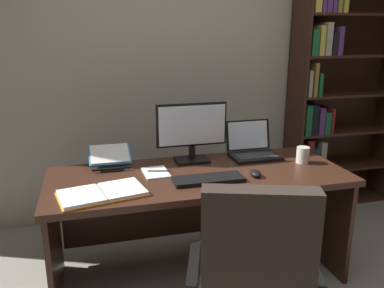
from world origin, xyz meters
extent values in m
cube|color=#A89E8E|center=(0.00, 1.90, 1.35)|extent=(5.03, 0.12, 2.71)
cube|color=#381E14|center=(-0.11, 0.81, 0.71)|extent=(1.86, 0.74, 0.04)
cube|color=#381E14|center=(-1.01, 0.81, 0.34)|extent=(0.03, 0.68, 0.69)
cube|color=#381E14|center=(0.78, 0.81, 0.34)|extent=(0.03, 0.68, 0.69)
cube|color=#381E14|center=(-0.11, 1.16, 0.38)|extent=(1.74, 0.03, 0.48)
cube|color=#381E14|center=(1.01, 1.67, 1.03)|extent=(0.02, 0.31, 2.06)
cube|color=#381E14|center=(1.49, 1.82, 1.03)|extent=(0.99, 0.01, 2.06)
cube|color=#381E14|center=(1.49, 1.67, 0.01)|extent=(0.94, 0.29, 0.02)
cube|color=black|center=(1.07, 1.62, 0.11)|extent=(0.05, 0.20, 0.18)
cube|color=navy|center=(1.12, 1.63, 0.14)|extent=(0.05, 0.22, 0.24)
cube|color=gray|center=(1.18, 1.65, 0.13)|extent=(0.03, 0.25, 0.21)
cube|color=#512D66|center=(1.22, 1.64, 0.13)|extent=(0.03, 0.23, 0.22)
cube|color=#512D66|center=(1.27, 1.63, 0.16)|extent=(0.05, 0.22, 0.28)
cube|color=#512D66|center=(1.33, 1.65, 0.17)|extent=(0.04, 0.25, 0.29)
cube|color=#381E14|center=(1.49, 1.67, 0.35)|extent=(0.94, 0.29, 0.02)
cube|color=maroon|center=(1.06, 1.63, 0.48)|extent=(0.04, 0.22, 0.24)
cube|color=maroon|center=(1.11, 1.61, 0.51)|extent=(0.05, 0.18, 0.29)
cube|color=navy|center=(1.18, 1.63, 0.46)|extent=(0.06, 0.22, 0.20)
cube|color=gray|center=(1.24, 1.63, 0.49)|extent=(0.05, 0.22, 0.26)
cube|color=#381E14|center=(1.49, 1.67, 0.69)|extent=(0.94, 0.29, 0.02)
cube|color=#195633|center=(1.07, 1.64, 0.84)|extent=(0.06, 0.24, 0.27)
cube|color=black|center=(1.13, 1.64, 0.83)|extent=(0.06, 0.23, 0.26)
cube|color=#512D66|center=(1.20, 1.65, 0.82)|extent=(0.05, 0.25, 0.24)
cube|color=#195633|center=(1.26, 1.63, 0.80)|extent=(0.05, 0.21, 0.19)
cube|color=maroon|center=(1.31, 1.64, 0.82)|extent=(0.03, 0.23, 0.23)
cube|color=#381E14|center=(1.49, 1.67, 1.03)|extent=(0.94, 0.29, 0.02)
cube|color=gray|center=(1.06, 1.63, 1.15)|extent=(0.03, 0.21, 0.22)
cube|color=olive|center=(1.11, 1.63, 1.18)|extent=(0.03, 0.21, 0.28)
cube|color=#195633|center=(1.15, 1.63, 1.14)|extent=(0.03, 0.21, 0.19)
cube|color=#381E14|center=(1.49, 1.67, 1.37)|extent=(0.94, 0.29, 0.02)
cube|color=#195633|center=(1.07, 1.65, 1.49)|extent=(0.06, 0.25, 0.21)
cube|color=gold|center=(1.13, 1.62, 1.50)|extent=(0.04, 0.19, 0.24)
cube|color=gray|center=(1.19, 1.63, 1.52)|extent=(0.06, 0.22, 0.27)
cube|color=black|center=(1.25, 1.61, 1.47)|extent=(0.04, 0.18, 0.18)
cube|color=#512D66|center=(1.30, 1.64, 1.50)|extent=(0.04, 0.23, 0.23)
cube|color=#381E14|center=(1.49, 1.67, 1.71)|extent=(0.94, 0.29, 0.02)
cube|color=#2D231E|center=(-0.12, -0.10, 0.70)|extent=(0.48, 0.25, 0.57)
cube|color=black|center=(-0.32, 0.18, 0.51)|extent=(0.17, 0.38, 0.04)
cube|color=black|center=(0.21, 0.00, 0.51)|extent=(0.17, 0.38, 0.04)
cube|color=black|center=(-0.10, 1.05, 0.74)|extent=(0.22, 0.16, 0.02)
cylinder|color=black|center=(-0.10, 1.05, 0.79)|extent=(0.04, 0.04, 0.09)
cube|color=black|center=(-0.10, 1.06, 0.98)|extent=(0.48, 0.02, 0.29)
cube|color=silver|center=(-0.10, 1.04, 0.98)|extent=(0.45, 0.00, 0.26)
cube|color=black|center=(0.35, 1.01, 0.74)|extent=(0.33, 0.23, 0.02)
cube|color=#2D2D30|center=(0.35, 0.99, 0.75)|extent=(0.28, 0.13, 0.00)
cube|color=black|center=(0.35, 1.16, 0.86)|extent=(0.33, 0.06, 0.22)
cube|color=silver|center=(0.35, 1.15, 0.86)|extent=(0.30, 0.05, 0.19)
cube|color=black|center=(-0.10, 0.67, 0.74)|extent=(0.42, 0.15, 0.02)
ellipsoid|color=black|center=(0.20, 0.67, 0.75)|extent=(0.06, 0.10, 0.04)
cube|color=black|center=(-0.64, 1.03, 0.73)|extent=(0.14, 0.12, 0.01)
cube|color=black|center=(-0.64, 0.99, 0.75)|extent=(0.24, 0.01, 0.01)
cube|color=#2D84C6|center=(-0.64, 1.13, 0.80)|extent=(0.27, 0.20, 0.09)
cube|color=white|center=(-0.64, 1.13, 0.81)|extent=(0.25, 0.18, 0.08)
cube|color=orange|center=(-0.83, 0.60, 0.73)|extent=(0.28, 0.31, 0.01)
cube|color=orange|center=(-0.60, 0.65, 0.73)|extent=(0.28, 0.31, 0.01)
cube|color=white|center=(-0.83, 0.60, 0.74)|extent=(0.26, 0.29, 0.02)
cube|color=white|center=(-0.60, 0.65, 0.74)|extent=(0.26, 0.29, 0.02)
cylinder|color=#B7B7BC|center=(-0.71, 0.62, 0.74)|extent=(0.07, 0.24, 0.02)
cube|color=white|center=(-0.37, 0.89, 0.73)|extent=(0.16, 0.22, 0.01)
cylinder|color=black|center=(-0.35, 0.89, 0.74)|extent=(0.14, 0.04, 0.01)
cylinder|color=silver|center=(0.62, 0.84, 0.78)|extent=(0.09, 0.09, 0.11)
camera|label=1|loc=(-0.75, -1.43, 1.59)|focal=37.23mm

